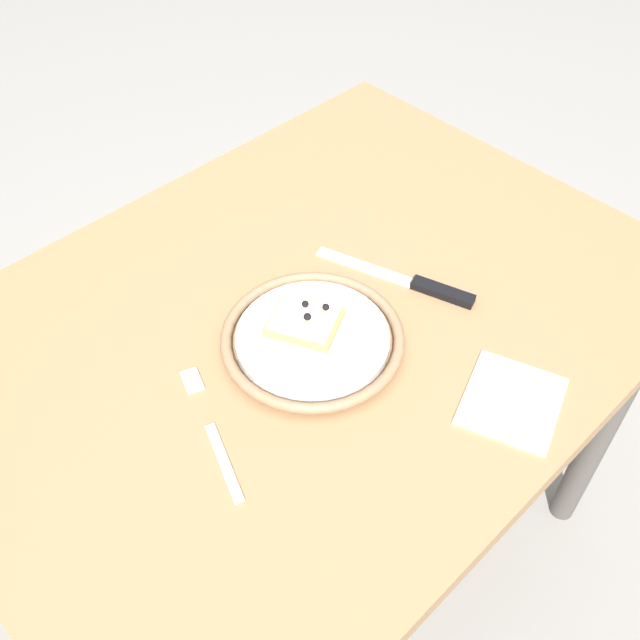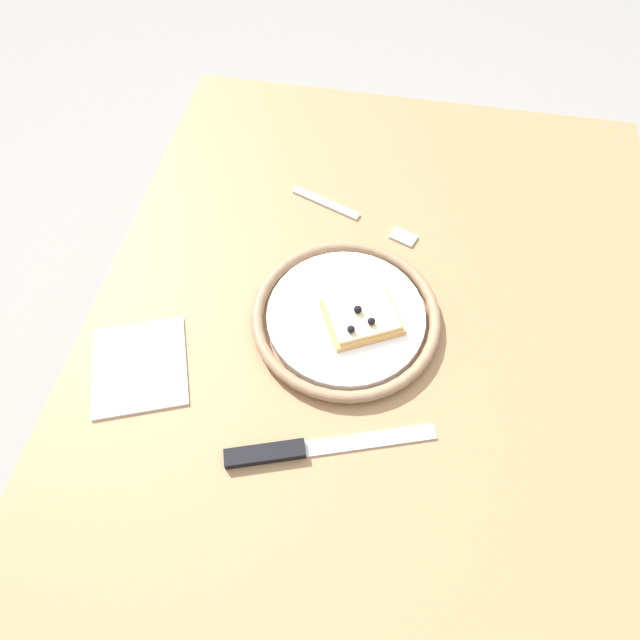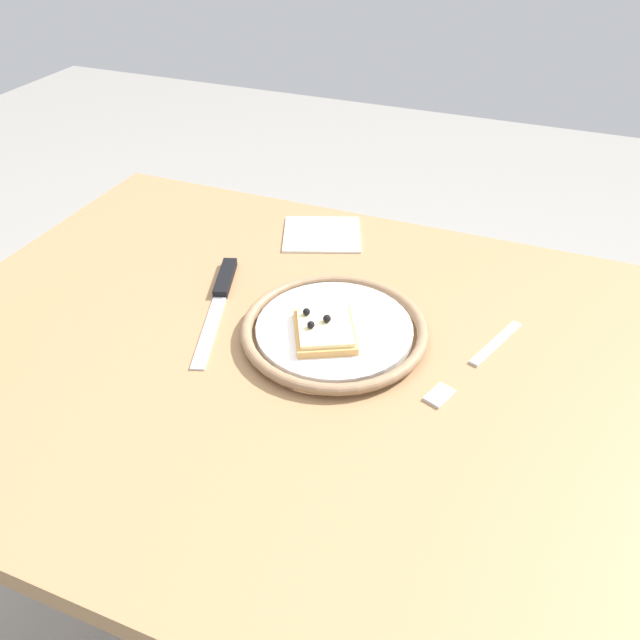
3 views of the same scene
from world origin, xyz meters
name	(u,v)px [view 2 (image 2 of 3)]	position (x,y,z in m)	size (l,w,h in m)	color
ground_plane	(350,498)	(0.00, 0.00, 0.00)	(6.00, 6.00, 0.00)	gray
dining_table	(369,382)	(0.00, 0.00, 0.61)	(1.00, 0.75, 0.71)	#936D47
plate	(346,316)	(-0.03, -0.04, 0.72)	(0.24, 0.24, 0.02)	white
pizza_slice_near	(362,316)	(-0.03, -0.02, 0.73)	(0.11, 0.11, 0.03)	tan
knife	(294,450)	(0.15, -0.07, 0.71)	(0.09, 0.23, 0.01)	silver
fork	(354,215)	(-0.21, -0.06, 0.71)	(0.09, 0.19, 0.00)	silver
napkin	(140,366)	(0.08, -0.28, 0.71)	(0.12, 0.11, 0.00)	white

